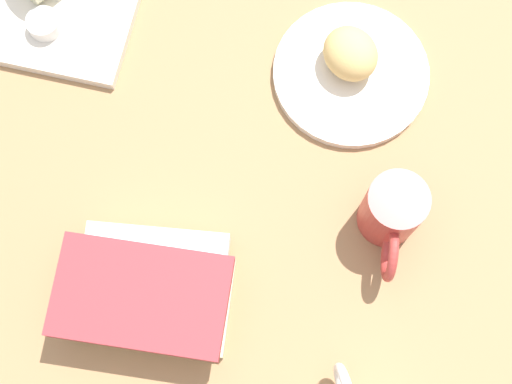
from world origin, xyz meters
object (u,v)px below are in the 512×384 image
book_stack (149,292)px  coffee_mug (392,213)px  scone_pastry (351,54)px  sauce_cup (44,24)px  round_plate (351,74)px

book_stack → coffee_mug: (25.38, 19.15, 1.33)cm
scone_pastry → sauce_cup: 42.60cm
scone_pastry → coffee_mug: (11.45, -19.77, 0.87)cm
round_plate → coffee_mug: coffee_mug is taller
scone_pastry → coffee_mug: size_ratio=0.63×
scone_pastry → book_stack: bearing=-109.7°
scone_pastry → coffee_mug: bearing=-59.9°
coffee_mug → book_stack: bearing=-143.0°
round_plate → coffee_mug: bearing=-60.4°
round_plate → book_stack: (-14.75, -37.85, 3.21)cm
round_plate → scone_pastry: scone_pastry is taller
book_stack → coffee_mug: coffee_mug is taller
coffee_mug → round_plate: bearing=119.6°
round_plate → sauce_cup: (-42.47, -7.78, 2.08)cm
book_stack → sauce_cup: bearing=132.7°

